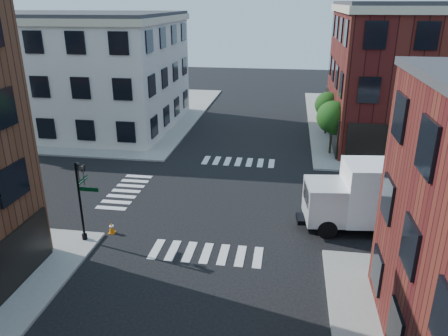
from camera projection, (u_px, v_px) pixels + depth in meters
ground at (226, 197)px, 29.25m from camera, size 120.00×120.00×0.00m
sidewalk_nw at (76, 112)px, 51.55m from camera, size 30.00×30.00×0.15m
building_nw at (66, 72)px, 44.71m from camera, size 22.00×16.00×11.00m
tree_near at (333, 119)px, 36.26m from camera, size 2.69×2.69×4.49m
tree_far at (328, 106)px, 41.90m from camera, size 2.43×2.43×4.07m
signal_pole at (82, 193)px, 23.01m from camera, size 1.29×1.24×4.60m
box_truck at (387, 196)px, 24.50m from camera, size 9.04×3.62×4.00m
traffic_cone at (112, 228)px, 24.68m from camera, size 0.38×0.38×0.67m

